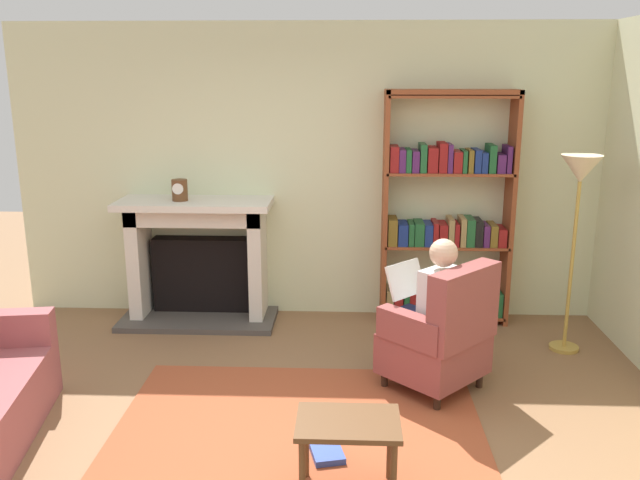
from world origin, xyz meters
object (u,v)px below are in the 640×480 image
object	(u,v)px
side_table	(348,432)
seated_reader	(430,306)
armchair_reading	(442,336)
bookshelf	(445,217)
mantel_clock	(180,190)
floor_lamp	(579,187)
fireplace	(199,256)

from	to	relation	value
side_table	seated_reader	bearing A→B (deg)	66.76
armchair_reading	seated_reader	xyz separation A→B (m)	(-0.08, 0.08, 0.20)
bookshelf	armchair_reading	bearing A→B (deg)	-97.95
mantel_clock	seated_reader	xyz separation A→B (m)	(2.10, -1.22, -0.62)
seated_reader	mantel_clock	bearing A→B (deg)	-75.98
bookshelf	side_table	size ratio (longest dim) A/B	3.78
bookshelf	seated_reader	distance (m)	1.43
mantel_clock	side_table	bearing A→B (deg)	-59.51
mantel_clock	side_table	distance (m)	3.11
mantel_clock	armchair_reading	distance (m)	2.67
side_table	mantel_clock	bearing A→B (deg)	120.49
armchair_reading	floor_lamp	world-z (taller)	floor_lamp
bookshelf	seated_reader	world-z (taller)	bookshelf
side_table	armchair_reading	bearing A→B (deg)	62.40
bookshelf	floor_lamp	world-z (taller)	bookshelf
seated_reader	side_table	world-z (taller)	seated_reader
armchair_reading	side_table	world-z (taller)	armchair_reading
side_table	fireplace	bearing A→B (deg)	117.52
fireplace	side_table	xyz separation A→B (m)	(1.39, -2.67, -0.22)
seated_reader	bookshelf	bearing A→B (deg)	-147.79
mantel_clock	seated_reader	bearing A→B (deg)	-30.08
armchair_reading	mantel_clock	bearing A→B (deg)	-76.62
bookshelf	side_table	bearing A→B (deg)	-107.76
bookshelf	seated_reader	size ratio (longest dim) A/B	1.86
fireplace	side_table	bearing A→B (deg)	-62.48
bookshelf	side_table	xyz separation A→B (m)	(-0.87, -2.71, -0.60)
side_table	floor_lamp	world-z (taller)	floor_lamp
seated_reader	fireplace	bearing A→B (deg)	-79.55
mantel_clock	bookshelf	bearing A→B (deg)	3.26
mantel_clock	armchair_reading	bearing A→B (deg)	-30.72
fireplace	mantel_clock	distance (m)	0.66
armchair_reading	bookshelf	bearing A→B (deg)	-143.85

